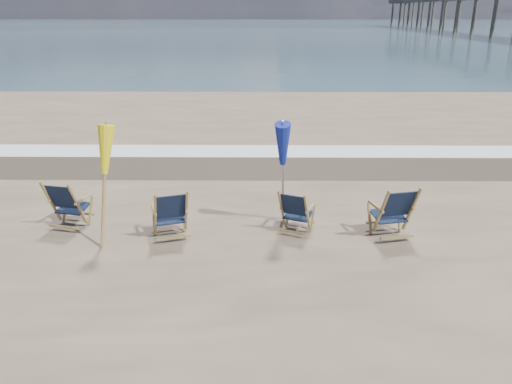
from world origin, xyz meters
TOP-DOWN VIEW (x-y plane):
  - ocean at (0.00, 128.00)m, footprint 400.00×400.00m
  - surf_foam at (0.00, 8.30)m, footprint 200.00×1.40m
  - wet_sand_strip at (0.00, 6.80)m, footprint 200.00×2.60m
  - beach_chair_0 at (-3.39, 2.45)m, footprint 0.80×0.86m
  - beach_chair_1 at (-1.28, 2.15)m, footprint 0.84×0.89m
  - beach_chair_2 at (0.95, 2.23)m, footprint 0.79×0.83m
  - beach_chair_3 at (2.85, 2.17)m, footprint 0.85×0.91m
  - umbrella_yellow at (-2.68, 1.90)m, footprint 0.30×0.30m
  - umbrella_blue at (0.51, 2.76)m, footprint 0.30×0.30m

SIDE VIEW (x-z plane):
  - ocean at x=0.00m, z-range 0.00..0.00m
  - wet_sand_strip at x=0.00m, z-range 0.00..0.00m
  - surf_foam at x=0.00m, z-range 0.00..0.01m
  - beach_chair_2 at x=0.95m, z-range 0.00..0.90m
  - beach_chair_1 at x=-1.28m, z-range 0.00..1.01m
  - beach_chair_0 at x=-3.39m, z-range 0.00..1.02m
  - beach_chair_3 at x=2.85m, z-range 0.00..1.08m
  - umbrella_yellow at x=-2.68m, z-range 0.56..2.73m
  - umbrella_blue at x=0.51m, z-range 0.57..2.76m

